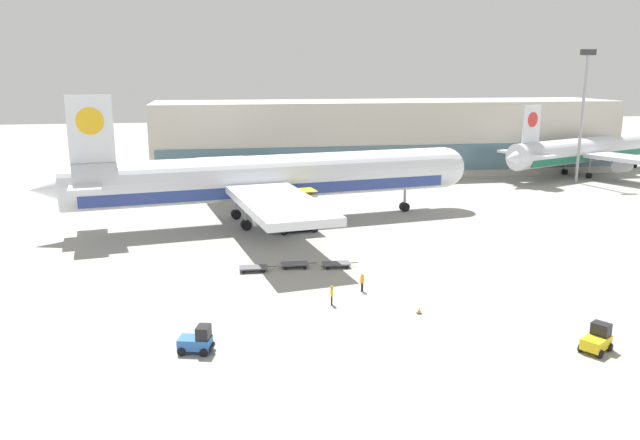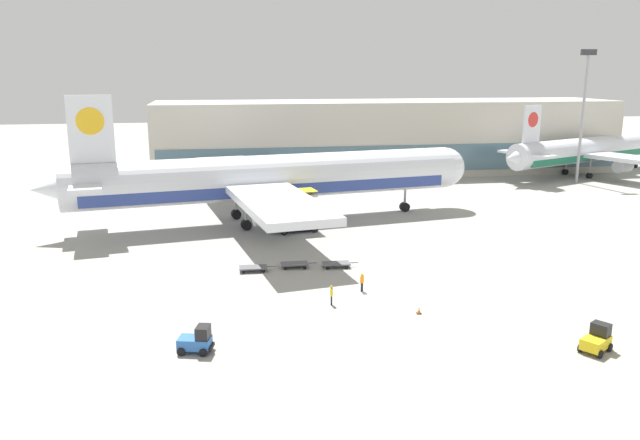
# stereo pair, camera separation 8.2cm
# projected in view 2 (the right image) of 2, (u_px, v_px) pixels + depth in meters

# --- Properties ---
(ground_plane) EXTENTS (400.00, 400.00, 0.00)m
(ground_plane) POSITION_uv_depth(u_px,v_px,m) (363.00, 297.00, 55.74)
(ground_plane) COLOR #9E9B93
(terminal_building) EXTENTS (90.00, 18.20, 14.00)m
(terminal_building) POSITION_uv_depth(u_px,v_px,m) (387.00, 137.00, 123.47)
(terminal_building) COLOR #BCB7A8
(terminal_building) RESTS_ON ground_plane
(light_mast) EXTENTS (2.80, 0.50, 23.33)m
(light_mast) POSITION_uv_depth(u_px,v_px,m) (583.00, 107.00, 109.57)
(light_mast) COLOR #9EA0A5
(light_mast) RESTS_ON ground_plane
(airplane_main) EXTENTS (57.75, 48.66, 17.00)m
(airplane_main) POSITION_uv_depth(u_px,v_px,m) (265.00, 179.00, 82.00)
(airplane_main) COLOR silver
(airplane_main) RESTS_ON ground_plane
(airplane_distant) EXTENTS (44.49, 38.51, 13.88)m
(airplane_distant) POSITION_uv_depth(u_px,v_px,m) (588.00, 151.00, 119.65)
(airplane_distant) COLOR silver
(airplane_distant) RESTS_ON ground_plane
(scissor_lift_loader) EXTENTS (5.62, 4.10, 5.21)m
(scissor_lift_loader) POSITION_uv_depth(u_px,v_px,m) (296.00, 216.00, 78.38)
(scissor_lift_loader) COLOR #284C99
(scissor_lift_loader) RESTS_ON ground_plane
(baggage_tug_foreground) EXTENTS (2.71, 2.13, 2.00)m
(baggage_tug_foreground) POSITION_uv_depth(u_px,v_px,m) (197.00, 341.00, 44.78)
(baggage_tug_foreground) COLOR #2D66B7
(baggage_tug_foreground) RESTS_ON ground_plane
(baggage_tug_mid) EXTENTS (2.81, 2.59, 2.00)m
(baggage_tug_mid) POSITION_uv_depth(u_px,v_px,m) (597.00, 340.00, 44.94)
(baggage_tug_mid) COLOR yellow
(baggage_tug_mid) RESTS_ON ground_plane
(baggage_dolly_lead) EXTENTS (3.72, 1.57, 0.48)m
(baggage_dolly_lead) POSITION_uv_depth(u_px,v_px,m) (253.00, 268.00, 62.92)
(baggage_dolly_lead) COLOR #56565B
(baggage_dolly_lead) RESTS_ON ground_plane
(baggage_dolly_second) EXTENTS (3.72, 1.57, 0.48)m
(baggage_dolly_second) POSITION_uv_depth(u_px,v_px,m) (295.00, 264.00, 64.08)
(baggage_dolly_second) COLOR #56565B
(baggage_dolly_second) RESTS_ON ground_plane
(baggage_dolly_third) EXTENTS (3.72, 1.57, 0.48)m
(baggage_dolly_third) POSITION_uv_depth(u_px,v_px,m) (336.00, 264.00, 64.19)
(baggage_dolly_third) COLOR #56565B
(baggage_dolly_third) RESTS_ON ground_plane
(ground_crew_near) EXTENTS (0.27, 0.57, 1.77)m
(ground_crew_near) POSITION_uv_depth(u_px,v_px,m) (331.00, 294.00, 53.73)
(ground_crew_near) COLOR black
(ground_crew_near) RESTS_ON ground_plane
(ground_crew_far) EXTENTS (0.40, 0.47, 1.78)m
(ground_crew_far) POSITION_uv_depth(u_px,v_px,m) (362.00, 281.00, 57.01)
(ground_crew_far) COLOR black
(ground_crew_far) RESTS_ON ground_plane
(traffic_cone_near) EXTENTS (0.40, 0.40, 0.57)m
(traffic_cone_near) POSITION_uv_depth(u_px,v_px,m) (419.00, 311.00, 51.97)
(traffic_cone_near) COLOR black
(traffic_cone_near) RESTS_ON ground_plane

